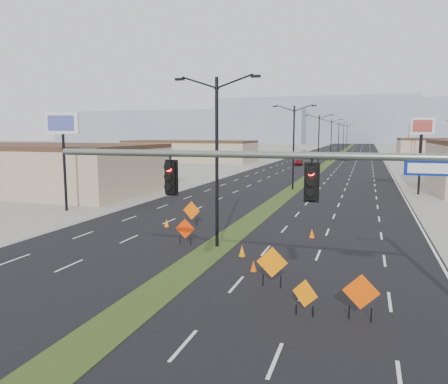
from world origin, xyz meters
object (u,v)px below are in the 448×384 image
(streetlight_4, at_px, (339,138))
(car_far, at_px, (303,153))
(streetlight_2, at_px, (319,141))
(pole_sign_east_far, at_px, (421,128))
(construction_sign_3, at_px, (305,295))
(cone_3, at_px, (167,223))
(streetlight_6, at_px, (347,136))
(construction_sign_4, at_px, (272,264))
(car_left, at_px, (298,162))
(car_mid, at_px, (345,157))
(cone_2, at_px, (312,233))
(streetlight_3, at_px, (331,139))
(streetlight_5, at_px, (343,137))
(construction_sign_5, at_px, (361,293))
(cone_0, at_px, (242,251))
(pole_sign_west, at_px, (63,131))
(streetlight_1, at_px, (294,145))
(streetlight_0, at_px, (217,157))
(cone_1, at_px, (254,266))
(pole_sign_east_near, at_px, (422,132))
(signal_mast, at_px, (371,199))
(construction_sign_2, at_px, (191,211))
(construction_sign_1, at_px, (185,230))

(streetlight_4, xyz_separation_m, car_far, (-10.57, 1.19, -4.71))
(streetlight_2, relative_size, pole_sign_east_far, 1.04)
(construction_sign_3, xyz_separation_m, cone_3, (-11.72, 12.63, -0.54))
(streetlight_6, xyz_separation_m, construction_sign_4, (4.58, -173.79, -4.33))
(car_left, xyz_separation_m, car_mid, (8.40, 22.35, 0.19))
(car_left, xyz_separation_m, cone_2, (10.47, -63.91, -0.34))
(cone_2, bearing_deg, car_far, 98.21)
(streetlight_3, relative_size, streetlight_5, 1.00)
(streetlight_4, xyz_separation_m, pole_sign_east_far, (19.90, -25.13, 2.42))
(construction_sign_5, bearing_deg, cone_0, 133.73)
(construction_sign_4, bearing_deg, streetlight_4, 87.41)
(cone_2, bearing_deg, pole_sign_west, 170.90)
(streetlight_1, xyz_separation_m, car_mid, (3.09, 62.34, -4.59))
(car_left, height_order, pole_sign_west, pole_sign_west)
(streetlight_5, distance_m, car_far, 29.20)
(car_left, relative_size, pole_sign_west, 0.44)
(streetlight_0, height_order, cone_1, streetlight_0)
(streetlight_6, height_order, pole_sign_west, streetlight_6)
(streetlight_3, distance_m, pole_sign_east_near, 57.28)
(construction_sign_3, height_order, cone_0, construction_sign_3)
(construction_sign_3, distance_m, pole_sign_east_far, 96.54)
(signal_mast, relative_size, pole_sign_east_far, 1.70)
(streetlight_5, relative_size, streetlight_6, 1.00)
(streetlight_1, height_order, pole_sign_east_near, streetlight_1)
(streetlight_6, xyz_separation_m, pole_sign_east_near, (14.00, -139.53, 1.45))
(pole_sign_east_far, bearing_deg, streetlight_3, -169.18)
(construction_sign_3, xyz_separation_m, cone_1, (-3.14, 4.58, -0.56))
(construction_sign_2, xyz_separation_m, cone_1, (7.02, -9.00, -0.81))
(signal_mast, bearing_deg, cone_3, 134.44)
(streetlight_2, relative_size, streetlight_3, 1.00)
(cone_1, relative_size, pole_sign_west, 0.06)
(construction_sign_4, xyz_separation_m, pole_sign_east_near, (9.42, 34.26, 5.78))
(construction_sign_1, xyz_separation_m, pole_sign_east_near, (16.00, 28.64, 5.90))
(cone_3, bearing_deg, cone_1, -43.14)
(construction_sign_3, bearing_deg, streetlight_3, 118.53)
(cone_0, distance_m, cone_2, 6.44)
(streetlight_5, height_order, pole_sign_west, streetlight_5)
(pole_sign_east_near, bearing_deg, construction_sign_2, -149.95)
(construction_sign_3, distance_m, construction_sign_4, 3.25)
(cone_1, bearing_deg, construction_sign_3, -55.60)
(signal_mast, relative_size, cone_0, 25.47)
(streetlight_3, relative_size, cone_2, 16.91)
(car_left, relative_size, construction_sign_1, 2.29)
(cone_2, bearing_deg, streetlight_0, -141.60)
(streetlight_2, relative_size, car_far, 2.04)
(streetlight_0, height_order, streetlight_5, same)
(construction_sign_3, distance_m, construction_sign_5, 2.01)
(streetlight_0, distance_m, streetlight_5, 140.00)
(construction_sign_2, bearing_deg, cone_3, -141.63)
(construction_sign_1, distance_m, construction_sign_4, 8.65)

